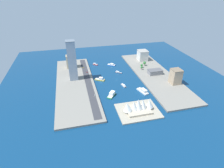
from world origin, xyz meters
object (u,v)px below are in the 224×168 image
(tugboat_red, at_px, (95,64))
(apartment_midrise_tan, at_px, (176,76))
(van_white, at_px, (95,95))
(ferry_yellow_fast, at_px, (100,79))
(ferry_green_doubledeck, at_px, (112,94))
(hotel_broad_white, at_px, (143,55))
(ferry_white_commuter, at_px, (143,91))
(traffic_light_waterfront, at_px, (91,77))
(taxi_yellow_cab, at_px, (83,67))
(warehouse_low_gray, at_px, (155,72))
(catamaran_blue, at_px, (112,65))
(office_block_beige, at_px, (71,61))
(pickup_red, at_px, (87,72))
(yacht_sleek_gray, at_px, (124,85))
(tower_tall_glass, at_px, (72,61))
(patrol_launch_navy, at_px, (118,72))
(opera_landmark, at_px, (138,106))

(tugboat_red, distance_m, apartment_midrise_tan, 184.00)
(van_white, bearing_deg, ferry_yellow_fast, -108.86)
(ferry_green_doubledeck, distance_m, hotel_broad_white, 172.53)
(tugboat_red, bearing_deg, ferry_white_commuter, 113.90)
(traffic_light_waterfront, bearing_deg, taxi_yellow_cab, -80.36)
(ferry_green_doubledeck, bearing_deg, traffic_light_waterfront, -67.99)
(van_white, bearing_deg, warehouse_low_gray, -158.43)
(tugboat_red, distance_m, van_white, 138.71)
(catamaran_blue, distance_m, warehouse_low_gray, 104.01)
(ferry_white_commuter, distance_m, office_block_beige, 178.06)
(ferry_white_commuter, distance_m, pickup_red, 131.00)
(hotel_broad_white, xyz_separation_m, warehouse_low_gray, (3.40, 77.96, -7.61))
(van_white, height_order, traffic_light_waterfront, traffic_light_waterfront)
(catamaran_blue, relative_size, yacht_sleek_gray, 1.20)
(pickup_red, relative_size, taxi_yellow_cab, 1.05)
(office_block_beige, xyz_separation_m, traffic_light_waterfront, (-35.10, 65.58, -9.54))
(tugboat_red, height_order, catamaran_blue, catamaran_blue)
(ferry_yellow_fast, xyz_separation_m, ferry_white_commuter, (-65.08, 62.13, 0.32))
(ferry_green_doubledeck, xyz_separation_m, traffic_light_waterfront, (26.45, -65.44, 4.45))
(yacht_sleek_gray, bearing_deg, apartment_midrise_tan, 170.06)
(catamaran_blue, xyz_separation_m, hotel_broad_white, (-78.93, -6.71, 13.60))
(catamaran_blue, relative_size, office_block_beige, 0.68)
(pickup_red, relative_size, traffic_light_waterfront, 0.77)
(tower_tall_glass, bearing_deg, pickup_red, -139.93)
(tugboat_red, relative_size, office_block_beige, 0.43)
(ferry_yellow_fast, bearing_deg, tower_tall_glass, -13.80)
(ferry_green_doubledeck, xyz_separation_m, tower_tall_glass, (58.86, -72.55, 38.43))
(hotel_broad_white, bearing_deg, patrol_launch_navy, 33.45)
(tower_tall_glass, distance_m, taxi_yellow_cab, 66.72)
(catamaran_blue, relative_size, traffic_light_waterfront, 2.90)
(yacht_sleek_gray, relative_size, apartment_midrise_tan, 0.56)
(tugboat_red, height_order, van_white, van_white)
(hotel_broad_white, bearing_deg, ferry_white_commuter, 68.57)
(taxi_yellow_cab, bearing_deg, tugboat_red, -152.41)
(ferry_green_doubledeck, height_order, tugboat_red, ferry_green_doubledeck)
(catamaran_blue, xyz_separation_m, ferry_white_commuter, (-25.97, 128.21, 0.96))
(van_white, relative_size, taxi_yellow_cab, 1.00)
(patrol_launch_navy, relative_size, taxi_yellow_cab, 2.81)
(patrol_launch_navy, xyz_separation_m, hotel_broad_white, (-74.54, -49.25, 13.80))
(tugboat_red, height_order, ferry_white_commuter, ferry_white_commuter)
(apartment_midrise_tan, xyz_separation_m, opera_landmark, (97.34, 61.26, -7.15))
(warehouse_low_gray, distance_m, opera_landmark, 132.31)
(yacht_sleek_gray, xyz_separation_m, warehouse_low_gray, (-76.50, -28.44, 6.26))
(ferry_white_commuter, height_order, apartment_midrise_tan, apartment_midrise_tan)
(yacht_sleek_gray, height_order, tower_tall_glass, tower_tall_glass)
(van_white, bearing_deg, ferry_green_doubledeck, 176.23)
(catamaran_blue, height_order, ferry_white_commuter, ferry_white_commuter)
(van_white, bearing_deg, taxi_yellow_cab, -86.53)
(ferry_yellow_fast, bearing_deg, tugboat_red, -92.05)
(ferry_yellow_fast, distance_m, tower_tall_glass, 64.52)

